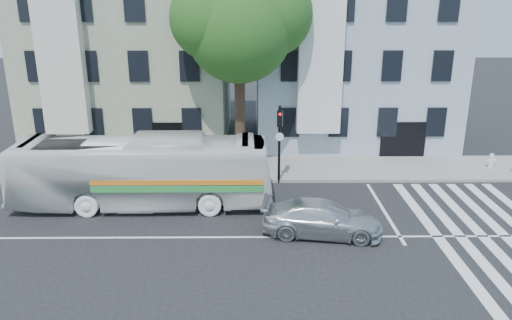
{
  "coord_description": "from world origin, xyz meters",
  "views": [
    {
      "loc": [
        0.63,
        -17.78,
        9.1
      ],
      "look_at": [
        0.81,
        2.49,
        2.4
      ],
      "focal_mm": 35.0,
      "sensor_mm": 36.0,
      "label": 1
    }
  ],
  "objects_px": {
    "bus": "(142,172)",
    "sedan": "(322,218)",
    "fire_hydrant": "(491,160)",
    "traffic_signal": "(280,135)"
  },
  "relations": [
    {
      "from": "bus",
      "to": "sedan",
      "type": "relative_size",
      "value": 2.43
    },
    {
      "from": "fire_hydrant",
      "to": "bus",
      "type": "bearing_deg",
      "value": -165.56
    },
    {
      "from": "sedan",
      "to": "fire_hydrant",
      "type": "xyz_separation_m",
      "value": [
        10.26,
        7.58,
        -0.12
      ]
    },
    {
      "from": "bus",
      "to": "traffic_signal",
      "type": "height_order",
      "value": "traffic_signal"
    },
    {
      "from": "sedan",
      "to": "traffic_signal",
      "type": "distance_m",
      "value": 6.15
    },
    {
      "from": "bus",
      "to": "traffic_signal",
      "type": "bearing_deg",
      "value": -67.2
    },
    {
      "from": "sedan",
      "to": "fire_hydrant",
      "type": "height_order",
      "value": "sedan"
    },
    {
      "from": "sedan",
      "to": "traffic_signal",
      "type": "relative_size",
      "value": 1.19
    },
    {
      "from": "sedan",
      "to": "traffic_signal",
      "type": "bearing_deg",
      "value": 21.9
    },
    {
      "from": "sedan",
      "to": "traffic_signal",
      "type": "xyz_separation_m",
      "value": [
        -1.41,
        5.68,
        1.89
      ]
    }
  ]
}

